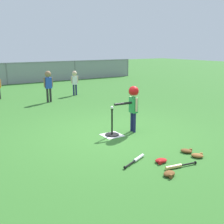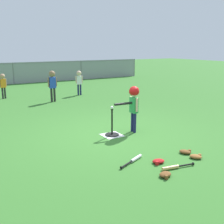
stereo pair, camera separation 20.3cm
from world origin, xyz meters
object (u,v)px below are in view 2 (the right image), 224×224
Objects in this scene: baseball_on_tee at (112,108)px; glove_tossed_aside at (158,161)px; fielder_deep_left at (52,82)px; fielder_deep_center at (3,83)px; glove_by_plate at (196,157)px; spare_bat_silver at (134,160)px; batter_child at (134,100)px; fielder_near_right at (79,80)px; glove_outfield_drop at (185,152)px; spare_bat_wood at (174,167)px; batting_tee at (112,131)px; glove_near_bats at (165,175)px.

baseball_on_tee is 1.86m from glove_tossed_aside.
fielder_deep_left reaches higher than baseball_on_tee.
glove_by_plate is (1.84, -8.03, -0.59)m from fielder_deep_center.
glove_tossed_aside reaches higher than spare_bat_silver.
fielder_near_right is (1.06, 5.32, -0.13)m from batter_child.
fielder_near_right is 3.76× the size of glove_outfield_drop.
glove_outfield_drop is at bearing -76.59° from fielder_deep_center.
glove_tossed_aside is (-0.31, -6.23, -0.70)m from fielder_deep_left.
fielder_near_right is at bearing 77.17° from spare_bat_wood.
fielder_deep_center is 3.60× the size of glove_outfield_drop.
fielder_deep_center is at bearing 101.46° from baseball_on_tee.
batter_child reaches higher than spare_bat_silver.
glove_by_plate is (0.61, -1.94, -0.62)m from baseball_on_tee.
glove_by_plate reaches higher than spare_bat_silver.
glove_tossed_aside is (-0.68, -1.70, -0.75)m from batter_child.
fielder_deep_left is 4.23× the size of glove_outfield_drop.
glove_tossed_aside is at bearing -93.76° from baseball_on_tee.
glove_outfield_drop reaches higher than spare_bat_silver.
batting_tee is 0.56× the size of batter_child.
spare_bat_silver is at bearing 168.21° from glove_outfield_drop.
fielder_near_right is 7.55m from spare_bat_wood.
glove_by_plate is at bearing -72.60° from baseball_on_tee.
spare_bat_silver and spare_bat_wood have the same top height.
fielder_near_right reaches higher than glove_near_bats.
batting_tee is 0.61× the size of fielder_near_right.
glove_near_bats is (-1.98, -7.47, -0.62)m from fielder_near_right.
glove_tossed_aside is (-1.74, -7.02, -0.62)m from fielder_near_right.
batting_tee reaches higher than spare_bat_silver.
glove_tossed_aside is at bearing 164.76° from glove_by_plate.
glove_near_bats is (-0.55, -6.68, -0.70)m from fielder_deep_left.
fielder_deep_left reaches higher than spare_bat_silver.
glove_tossed_aside is at bearing -174.38° from glove_outfield_drop.
batter_child reaches higher than fielder_near_right.
fielder_deep_left is 6.48m from glove_by_plate.
glove_by_plate is at bearing -15.24° from glove_tossed_aside.
glove_by_plate is 0.75m from glove_tossed_aside.
glove_tossed_aside is at bearing 102.13° from spare_bat_wood.
batter_child is at bearing -4.52° from baseball_on_tee.
fielder_deep_center reaches higher than spare_bat_silver.
fielder_near_right reaches higher than glove_tossed_aside.
fielder_deep_center reaches higher than baseball_on_tee.
fielder_near_right is (1.43, 0.79, -0.08)m from fielder_deep_left.
fielder_deep_center is 1.56× the size of spare_bat_silver.
glove_outfield_drop is (0.73, 0.07, 0.00)m from glove_tossed_aside.
spare_bat_silver is (-0.43, -1.46, -0.06)m from batting_tee.
fielder_deep_center is at bearing 98.13° from glove_tossed_aside.
fielder_deep_center is 8.26m from glove_by_plate.
batter_child is 2.46m from glove_near_bats.
glove_tossed_aside is at bearing -92.85° from fielder_deep_left.
glove_outfield_drop is at bearing -98.23° from fielder_near_right.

